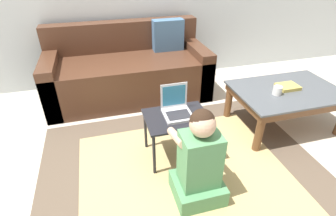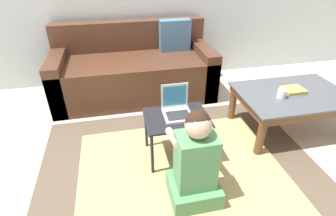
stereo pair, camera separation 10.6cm
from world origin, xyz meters
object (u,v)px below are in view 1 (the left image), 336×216
(laptop_desk, at_px, (177,122))
(laptop, at_px, (177,110))
(person_seated, at_px, (199,163))
(cup_on_table, at_px, (277,90))
(couch, at_px, (129,71))
(computer_mouse, at_px, (201,113))
(coffee_table, at_px, (286,95))
(book_on_table, at_px, (288,87))

(laptop_desk, bearing_deg, laptop, 74.86)
(person_seated, relative_size, cup_on_table, 9.14)
(laptop, bearing_deg, couch, 100.73)
(computer_mouse, relative_size, cup_on_table, 1.31)
(computer_mouse, bearing_deg, cup_on_table, 10.09)
(computer_mouse, distance_m, cup_on_table, 0.81)
(laptop, distance_m, cup_on_table, 0.97)
(laptop_desk, xyz_separation_m, person_seated, (0.02, -0.45, -0.03))
(coffee_table, xyz_separation_m, book_on_table, (0.01, 0.02, 0.08))
(person_seated, xyz_separation_m, book_on_table, (1.13, 0.63, 0.11))
(person_seated, bearing_deg, laptop_desk, 92.17)
(couch, distance_m, laptop, 1.21)
(coffee_table, distance_m, laptop_desk, 1.15)
(book_on_table, bearing_deg, laptop_desk, -171.15)
(computer_mouse, distance_m, person_seated, 0.46)
(laptop, relative_size, cup_on_table, 2.93)
(laptop, distance_m, computer_mouse, 0.19)
(laptop, relative_size, book_on_table, 1.19)
(cup_on_table, bearing_deg, computer_mouse, -169.91)
(laptop_desk, distance_m, cup_on_table, 0.99)
(coffee_table, xyz_separation_m, laptop, (-1.13, -0.12, 0.10))
(laptop, bearing_deg, coffee_table, 5.94)
(coffee_table, relative_size, laptop_desk, 1.96)
(computer_mouse, height_order, person_seated, person_seated)
(laptop, xyz_separation_m, computer_mouse, (0.17, -0.08, -0.02))
(couch, xyz_separation_m, computer_mouse, (0.40, -1.25, 0.12))
(laptop, bearing_deg, cup_on_table, 3.88)
(couch, relative_size, laptop, 7.77)
(computer_mouse, bearing_deg, couch, 107.56)
(laptop_desk, relative_size, cup_on_table, 6.38)
(laptop, height_order, cup_on_table, laptop)
(laptop, relative_size, person_seated, 0.32)
(couch, bearing_deg, laptop, -79.27)
(couch, height_order, laptop, couch)
(couch, height_order, book_on_table, couch)
(cup_on_table, bearing_deg, person_seated, -150.01)
(couch, bearing_deg, book_on_table, -37.22)
(laptop_desk, distance_m, computer_mouse, 0.20)
(coffee_table, bearing_deg, couch, 141.95)
(laptop_desk, bearing_deg, person_seated, -87.83)
(coffee_table, height_order, laptop_desk, coffee_table)
(laptop_desk, height_order, cup_on_table, cup_on_table)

